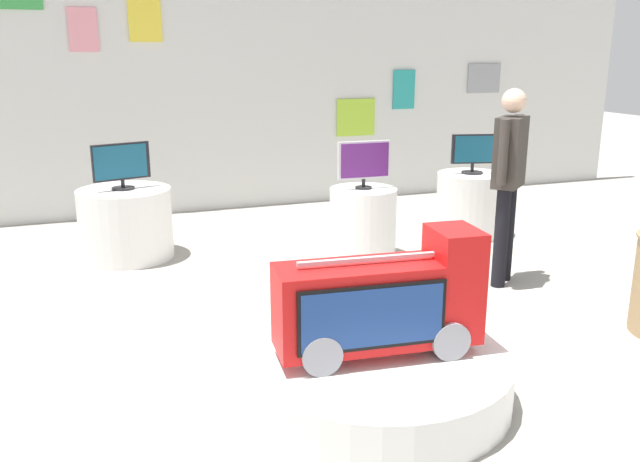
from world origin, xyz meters
TOP-DOWN VIEW (x-y plane):
  - ground_plane at (0.00, 0.00)m, footprint 30.00×30.00m
  - back_wall_display at (-0.00, 4.66)m, footprint 12.43×0.13m
  - main_display_pedestal at (0.06, -0.47)m, footprint 1.57×1.57m
  - novelty_firetruck_tv at (0.09, -0.48)m, footprint 1.21×0.50m
  - display_pedestal_left_rear at (1.09, 2.11)m, footprint 0.65×0.65m
  - tv_on_left_rear at (1.09, 2.11)m, footprint 0.53×0.16m
  - display_pedestal_center_rear at (-1.10, 2.88)m, footprint 0.89×0.89m
  - tv_on_center_rear at (-1.10, 2.87)m, footprint 0.55×0.22m
  - display_pedestal_right_rear at (2.53, 2.47)m, footprint 0.74×0.74m
  - tv_on_right_rear at (2.53, 2.46)m, footprint 0.47×0.23m
  - shopper_browsing_near_truck at (1.93, 0.98)m, footprint 0.44×0.40m

SIDE VIEW (x-z plane):
  - ground_plane at x=0.00m, z-range 0.00..0.00m
  - main_display_pedestal at x=0.06m, z-range 0.00..0.28m
  - display_pedestal_left_rear at x=1.09m, z-range 0.00..0.69m
  - display_pedestal_center_rear at x=-1.10m, z-range 0.00..0.69m
  - display_pedestal_right_rear at x=2.53m, z-range 0.00..0.69m
  - novelty_firetruck_tv at x=0.09m, z-range 0.21..0.94m
  - tv_on_right_rear at x=2.53m, z-range 0.70..1.13m
  - tv_on_center_rear at x=-1.10m, z-range 0.71..1.15m
  - tv_on_left_rear at x=1.09m, z-range 0.72..1.18m
  - shopper_browsing_near_truck at x=1.93m, z-range 0.15..1.83m
  - back_wall_display at x=0.00m, z-range 0.00..3.13m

